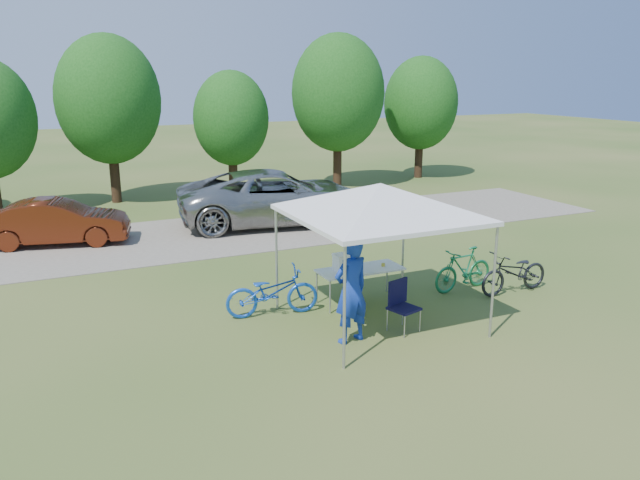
# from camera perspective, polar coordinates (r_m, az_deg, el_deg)

# --- Properties ---
(ground) EXTENTS (100.00, 100.00, 0.00)m
(ground) POSITION_cam_1_polar(r_m,az_deg,el_deg) (12.28, 5.26, -7.46)
(ground) COLOR #2D5119
(ground) RESTS_ON ground
(gravel_strip) EXTENTS (24.00, 5.00, 0.02)m
(gravel_strip) POSITION_cam_1_polar(r_m,az_deg,el_deg) (19.26, -6.73, 0.86)
(gravel_strip) COLOR gray
(gravel_strip) RESTS_ON ground
(canopy) EXTENTS (4.53, 4.53, 3.00)m
(canopy) POSITION_cam_1_polar(r_m,az_deg,el_deg) (11.53, 5.57, 4.81)
(canopy) COLOR #A5A5AA
(canopy) RESTS_ON ground
(treeline) EXTENTS (24.89, 4.28, 6.30)m
(treeline) POSITION_cam_1_polar(r_m,az_deg,el_deg) (24.47, -12.24, 11.97)
(treeline) COLOR #382314
(treeline) RESTS_ON ground
(folding_table) EXTENTS (1.80, 0.75, 0.74)m
(folding_table) POSITION_cam_1_polar(r_m,az_deg,el_deg) (13.04, 3.69, -2.81)
(folding_table) COLOR white
(folding_table) RESTS_ON ground
(folding_chair) EXTENTS (0.60, 0.62, 0.95)m
(folding_chair) POSITION_cam_1_polar(r_m,az_deg,el_deg) (11.79, 7.41, -5.55)
(folding_chair) COLOR black
(folding_chair) RESTS_ON ground
(cooler) EXTENTS (0.50, 0.34, 0.36)m
(cooler) POSITION_cam_1_polar(r_m,az_deg,el_deg) (12.83, 2.40, -2.04)
(cooler) COLOR white
(cooler) RESTS_ON folding_table
(ice_cream_cup) EXTENTS (0.08, 0.08, 0.06)m
(ice_cream_cup) POSITION_cam_1_polar(r_m,az_deg,el_deg) (13.23, 5.80, -2.26)
(ice_cream_cup) COLOR gold
(ice_cream_cup) RESTS_ON folding_table
(cyclist) EXTENTS (0.80, 0.61, 1.95)m
(cyclist) POSITION_cam_1_polar(r_m,az_deg,el_deg) (11.05, 2.86, -4.59)
(cyclist) COLOR #1331A0
(cyclist) RESTS_ON ground
(bike_blue) EXTENTS (1.93, 0.92, 0.97)m
(bike_blue) POSITION_cam_1_polar(r_m,az_deg,el_deg) (12.43, -4.40, -4.76)
(bike_blue) COLOR blue
(bike_blue) RESTS_ON ground
(bike_green) EXTENTS (1.65, 0.61, 0.97)m
(bike_green) POSITION_cam_1_polar(r_m,az_deg,el_deg) (14.18, 12.97, -2.61)
(bike_green) COLOR #197343
(bike_green) RESTS_ON ground
(bike_dark) EXTENTS (1.81, 0.68, 0.94)m
(bike_dark) POSITION_cam_1_polar(r_m,az_deg,el_deg) (14.29, 17.38, -2.85)
(bike_dark) COLOR black
(bike_dark) RESTS_ON ground
(minivan) EXTENTS (6.58, 3.85, 1.72)m
(minivan) POSITION_cam_1_polar(r_m,az_deg,el_deg) (19.90, -4.00, 3.95)
(minivan) COLOR #9D9D98
(minivan) RESTS_ON gravel_strip
(sedan) EXTENTS (4.06, 2.16, 1.27)m
(sedan) POSITION_cam_1_polar(r_m,az_deg,el_deg) (18.93, -22.92, 1.52)
(sedan) COLOR #541F0E
(sedan) RESTS_ON gravel_strip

